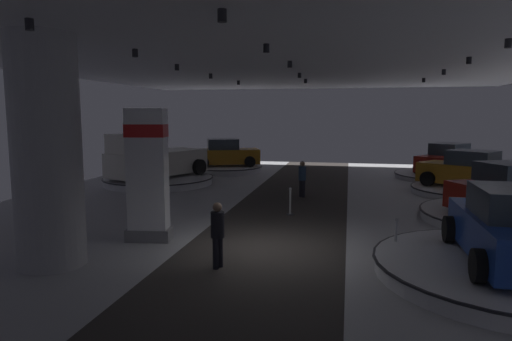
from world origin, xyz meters
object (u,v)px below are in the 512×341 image
display_car_deep_left (225,154)px  display_platform_deep_right (447,176)px  display_platform_far_left (159,180)px  display_platform_deep_left (225,168)px  brand_sign_pylon (148,173)px  display_platform_near_right (508,270)px  display_platform_far_right (467,190)px  visitor_walking_near (302,177)px  pickup_truck_far_left (153,160)px  display_car_near_right (512,229)px  display_car_deep_right (448,160)px  visitor_walking_far (218,231)px  column_left (47,152)px  display_car_far_right (469,171)px

display_car_deep_left → display_platform_deep_right: display_car_deep_left is taller
display_platform_far_left → display_platform_deep_right: bearing=18.7°
display_platform_deep_left → display_platform_far_left: display_platform_far_left is taller
display_platform_deep_left → brand_sign_pylon: bearing=-82.5°
display_platform_near_right → display_car_deep_left: 20.12m
brand_sign_pylon → display_platform_far_left: size_ratio=0.67×
display_platform_far_right → visitor_walking_near: visitor_walking_near is taller
display_platform_deep_right → pickup_truck_far_left: (-15.30, -5.42, 1.14)m
display_car_deep_left → pickup_truck_far_left: pickup_truck_far_left is taller
display_platform_near_right → display_car_near_right: display_car_near_right is taller
display_platform_deep_left → display_car_deep_right: (13.14, -0.44, 0.85)m
pickup_truck_far_left → display_car_deep_right: bearing=19.6°
display_platform_deep_left → display_platform_far_right: display_platform_deep_left is taller
display_car_near_right → display_platform_far_left: (-13.24, 11.12, -0.94)m
display_platform_near_right → visitor_walking_far: size_ratio=3.69×
brand_sign_pylon → column_left: bearing=-119.4°
brand_sign_pylon → display_car_deep_right: size_ratio=0.86×
pickup_truck_far_left → column_left: bearing=-76.7°
column_left → display_platform_deep_right: size_ratio=0.96×
display_platform_deep_right → display_car_deep_left: bearing=178.0°
display_car_deep_left → display_platform_far_left: 6.01m
column_left → display_car_deep_right: column_left is taller
display_platform_deep_right → display_car_deep_right: display_car_deep_right is taller
visitor_walking_near → brand_sign_pylon: bearing=-115.5°
display_car_deep_left → display_platform_far_right: display_car_deep_left is taller
display_car_near_right → display_car_deep_right: (1.95, 16.28, -0.09)m
brand_sign_pylon → display_platform_deep_right: size_ratio=0.66×
display_car_far_right → visitor_walking_far: size_ratio=2.79×
pickup_truck_far_left → display_platform_far_right: bearing=1.5°
display_platform_near_right → pickup_truck_far_left: size_ratio=1.03×
display_car_near_right → display_car_far_right: display_car_near_right is taller
brand_sign_pylon → display_platform_far_left: (-4.09, 9.85, -1.77)m
display_platform_far_left → visitor_walking_far: visitor_walking_far is taller
brand_sign_pylon → visitor_walking_near: 8.54m
display_car_deep_right → pickup_truck_far_left: 16.26m
display_platform_near_right → visitor_walking_far: bearing=-174.6°
display_platform_deep_left → pickup_truck_far_left: pickup_truck_far_left is taller
display_platform_near_right → display_platform_far_left: display_platform_near_right is taller
display_car_deep_left → display_car_deep_right: (13.17, -0.43, -0.07)m
display_platform_deep_right → visitor_walking_far: visitor_walking_far is taller
display_platform_far_right → visitor_walking_near: size_ratio=3.11×
pickup_truck_far_left → display_platform_deep_left: bearing=69.7°
display_platform_near_right → display_car_far_right: size_ratio=1.32×
pickup_truck_far_left → brand_sign_pylon: bearing=-66.2°
display_car_deep_right → display_platform_far_right: 5.12m
display_car_near_right → visitor_walking_near: size_ratio=2.68×
display_car_near_right → display_platform_deep_right: (1.93, 16.25, -0.98)m
display_car_far_right → display_platform_far_right: bearing=142.8°
display_platform_deep_right → display_car_deep_right: (0.02, 0.02, 0.89)m
column_left → pickup_truck_far_left: 12.42m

